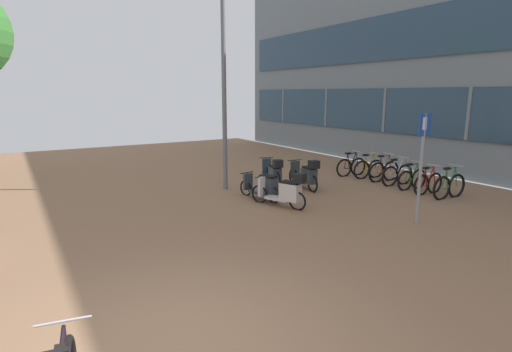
{
  "coord_description": "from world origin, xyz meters",
  "views": [
    {
      "loc": [
        -1.44,
        -4.14,
        3.02
      ],
      "look_at": [
        3.08,
        3.17,
        1.24
      ],
      "focal_mm": 28.03,
      "sensor_mm": 36.0,
      "label": 1
    }
  ],
  "objects_px": {
    "bicycle_rack_02": "(412,179)",
    "scooter_near": "(273,172)",
    "bicycle_rack_00": "(449,186)",
    "bicycle_rack_04": "(384,171)",
    "bicycle_rack_06": "(351,167)",
    "scooter_mid": "(285,191)",
    "bicycle_rack_01": "(428,183)",
    "scooter_far": "(306,175)",
    "lamp_post": "(224,76)",
    "bicycle_rack_05": "(369,169)",
    "scooter_extra": "(263,186)",
    "bicycle_rack_03": "(397,175)",
    "parking_sign": "(422,157)"
  },
  "relations": [
    {
      "from": "scooter_far",
      "to": "lamp_post",
      "type": "xyz_separation_m",
      "value": [
        -2.18,
        1.39,
        3.09
      ]
    },
    {
      "from": "scooter_far",
      "to": "bicycle_rack_05",
      "type": "bearing_deg",
      "value": 2.57
    },
    {
      "from": "bicycle_rack_06",
      "to": "bicycle_rack_00",
      "type": "bearing_deg",
      "value": -89.17
    },
    {
      "from": "bicycle_rack_04",
      "to": "scooter_far",
      "type": "distance_m",
      "value": 3.11
    },
    {
      "from": "bicycle_rack_01",
      "to": "bicycle_rack_05",
      "type": "xyz_separation_m",
      "value": [
        0.23,
        2.6,
        0.01
      ]
    },
    {
      "from": "bicycle_rack_00",
      "to": "bicycle_rack_06",
      "type": "xyz_separation_m",
      "value": [
        -0.06,
        3.9,
        -0.02
      ]
    },
    {
      "from": "bicycle_rack_02",
      "to": "scooter_near",
      "type": "relative_size",
      "value": 0.75
    },
    {
      "from": "scooter_mid",
      "to": "parking_sign",
      "type": "xyz_separation_m",
      "value": [
        1.83,
        -2.78,
        1.14
      ]
    },
    {
      "from": "bicycle_rack_00",
      "to": "scooter_extra",
      "type": "height_order",
      "value": "bicycle_rack_00"
    },
    {
      "from": "bicycle_rack_02",
      "to": "scooter_extra",
      "type": "height_order",
      "value": "bicycle_rack_02"
    },
    {
      "from": "bicycle_rack_03",
      "to": "parking_sign",
      "type": "xyz_separation_m",
      "value": [
        -2.96,
        -2.98,
        1.25
      ]
    },
    {
      "from": "bicycle_rack_01",
      "to": "lamp_post",
      "type": "distance_m",
      "value": 7.07
    },
    {
      "from": "scooter_mid",
      "to": "scooter_extra",
      "type": "xyz_separation_m",
      "value": [
        -0.07,
        0.96,
        -0.05
      ]
    },
    {
      "from": "lamp_post",
      "to": "bicycle_rack_03",
      "type": "bearing_deg",
      "value": -26.45
    },
    {
      "from": "bicycle_rack_00",
      "to": "bicycle_rack_03",
      "type": "height_order",
      "value": "bicycle_rack_00"
    },
    {
      "from": "bicycle_rack_02",
      "to": "scooter_far",
      "type": "relative_size",
      "value": 0.71
    },
    {
      "from": "bicycle_rack_01",
      "to": "lamp_post",
      "type": "height_order",
      "value": "lamp_post"
    },
    {
      "from": "parking_sign",
      "to": "scooter_near",
      "type": "bearing_deg",
      "value": 96.5
    },
    {
      "from": "bicycle_rack_04",
      "to": "scooter_mid",
      "type": "xyz_separation_m",
      "value": [
        -4.89,
        -0.85,
        0.1
      ]
    },
    {
      "from": "bicycle_rack_00",
      "to": "scooter_far",
      "type": "bearing_deg",
      "value": 132.33
    },
    {
      "from": "bicycle_rack_06",
      "to": "scooter_extra",
      "type": "relative_size",
      "value": 0.83
    },
    {
      "from": "bicycle_rack_01",
      "to": "bicycle_rack_04",
      "type": "height_order",
      "value": "bicycle_rack_04"
    },
    {
      "from": "bicycle_rack_05",
      "to": "lamp_post",
      "type": "xyz_separation_m",
      "value": [
        -5.2,
        1.26,
        3.22
      ]
    },
    {
      "from": "scooter_mid",
      "to": "parking_sign",
      "type": "relative_size",
      "value": 0.64
    },
    {
      "from": "bicycle_rack_01",
      "to": "lamp_post",
      "type": "bearing_deg",
      "value": 142.12
    },
    {
      "from": "bicycle_rack_01",
      "to": "scooter_mid",
      "type": "relative_size",
      "value": 0.77
    },
    {
      "from": "bicycle_rack_06",
      "to": "scooter_extra",
      "type": "bearing_deg",
      "value": -165.68
    },
    {
      "from": "bicycle_rack_02",
      "to": "parking_sign",
      "type": "xyz_separation_m",
      "value": [
        -2.87,
        -2.33,
        1.26
      ]
    },
    {
      "from": "bicycle_rack_04",
      "to": "scooter_extra",
      "type": "xyz_separation_m",
      "value": [
        -4.96,
        0.11,
        0.05
      ]
    },
    {
      "from": "bicycle_rack_02",
      "to": "bicycle_rack_06",
      "type": "distance_m",
      "value": 2.6
    },
    {
      "from": "scooter_far",
      "to": "scooter_extra",
      "type": "relative_size",
      "value": 1.1
    },
    {
      "from": "bicycle_rack_03",
      "to": "scooter_far",
      "type": "relative_size",
      "value": 0.78
    },
    {
      "from": "bicycle_rack_05",
      "to": "parking_sign",
      "type": "bearing_deg",
      "value": -125.12
    },
    {
      "from": "bicycle_rack_05",
      "to": "scooter_near",
      "type": "distance_m",
      "value": 3.71
    },
    {
      "from": "bicycle_rack_00",
      "to": "bicycle_rack_04",
      "type": "distance_m",
      "value": 2.61
    },
    {
      "from": "bicycle_rack_01",
      "to": "scooter_near",
      "type": "bearing_deg",
      "value": 133.96
    },
    {
      "from": "bicycle_rack_01",
      "to": "parking_sign",
      "type": "distance_m",
      "value": 3.48
    },
    {
      "from": "scooter_far",
      "to": "scooter_extra",
      "type": "bearing_deg",
      "value": -167.83
    },
    {
      "from": "scooter_near",
      "to": "lamp_post",
      "type": "distance_m",
      "value": 3.52
    },
    {
      "from": "scooter_far",
      "to": "scooter_extra",
      "type": "height_order",
      "value": "scooter_far"
    },
    {
      "from": "scooter_mid",
      "to": "parking_sign",
      "type": "height_order",
      "value": "parking_sign"
    },
    {
      "from": "bicycle_rack_06",
      "to": "scooter_mid",
      "type": "height_order",
      "value": "scooter_mid"
    },
    {
      "from": "lamp_post",
      "to": "scooter_far",
      "type": "bearing_deg",
      "value": -32.56
    },
    {
      "from": "bicycle_rack_04",
      "to": "scooter_near",
      "type": "relative_size",
      "value": 0.81
    },
    {
      "from": "bicycle_rack_03",
      "to": "bicycle_rack_06",
      "type": "relative_size",
      "value": 1.03
    },
    {
      "from": "bicycle_rack_02",
      "to": "scooter_extra",
      "type": "relative_size",
      "value": 0.79
    },
    {
      "from": "bicycle_rack_01",
      "to": "scooter_extra",
      "type": "xyz_separation_m",
      "value": [
        -4.68,
        2.06,
        0.07
      ]
    },
    {
      "from": "bicycle_rack_02",
      "to": "bicycle_rack_05",
      "type": "relative_size",
      "value": 0.97
    },
    {
      "from": "bicycle_rack_06",
      "to": "lamp_post",
      "type": "bearing_deg",
      "value": 173.03
    },
    {
      "from": "bicycle_rack_03",
      "to": "bicycle_rack_04",
      "type": "height_order",
      "value": "bicycle_rack_04"
    }
  ]
}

